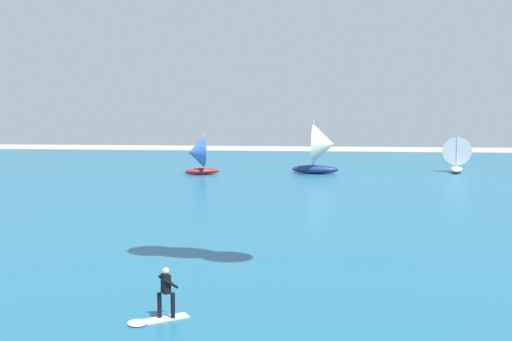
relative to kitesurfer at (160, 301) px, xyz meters
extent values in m
cube|color=#1E607F|center=(3.94, 31.85, -0.65)|extent=(160.00, 90.00, 0.10)
cube|color=white|center=(0.16, 0.11, -0.58)|extent=(1.40, 1.16, 0.05)
cylinder|color=black|center=(-0.06, 0.11, -0.15)|extent=(0.14, 0.14, 0.80)
cylinder|color=black|center=(0.37, 0.11, -0.15)|extent=(0.14, 0.14, 0.80)
cube|color=black|center=(0.16, 0.11, 0.55)|extent=(0.39, 0.42, 0.60)
sphere|color=beige|center=(0.16, 0.11, 0.96)|extent=(0.22, 0.22, 0.22)
cylinder|color=black|center=(0.10, 0.34, 0.60)|extent=(0.46, 0.36, 0.39)
cylinder|color=black|center=(0.35, -0.03, 0.60)|extent=(0.46, 0.36, 0.39)
ellipsoid|color=white|center=(-0.62, -0.43, -0.56)|extent=(0.89, 0.92, 0.08)
ellipsoid|color=maroon|center=(-6.93, 41.90, -0.27)|extent=(3.73, 2.44, 0.66)
cylinder|color=silver|center=(-6.77, 41.96, 1.83)|extent=(0.11, 0.11, 3.53)
cone|color=#3F72CC|center=(-7.49, 41.67, 1.65)|extent=(2.54, 3.33, 2.97)
ellipsoid|color=navy|center=(4.44, 43.85, -0.15)|extent=(4.91, 2.07, 0.90)
cylinder|color=silver|center=(4.22, 43.87, 2.68)|extent=(0.15, 0.15, 4.78)
cone|color=silver|center=(5.26, 43.78, 2.44)|extent=(2.45, 4.19, 4.02)
ellipsoid|color=silver|center=(19.09, 46.54, -0.27)|extent=(2.12, 3.71, 0.66)
cylinder|color=silver|center=(19.04, 46.38, 1.81)|extent=(0.11, 0.11, 3.51)
cone|color=white|center=(19.25, 47.12, 1.64)|extent=(3.26, 2.28, 2.95)
camera|label=1|loc=(4.96, -18.08, 6.04)|focal=42.52mm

